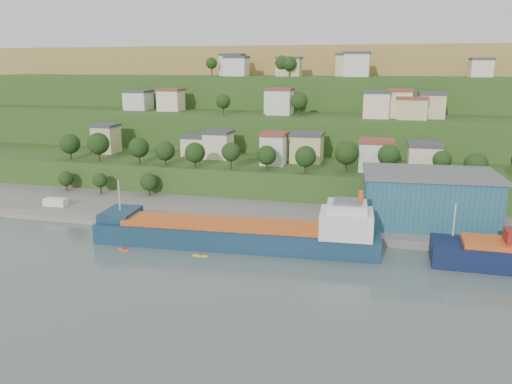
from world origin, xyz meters
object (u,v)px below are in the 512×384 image
(caravan, at_px, (56,204))
(kayak_orange, at_px, (124,249))
(warehouse, at_px, (428,198))
(cargo_ship_near, at_px, (244,236))

(caravan, relative_size, kayak_orange, 1.90)
(warehouse, relative_size, caravan, 5.21)
(cargo_ship_near, distance_m, warehouse, 45.95)
(cargo_ship_near, xyz_separation_m, caravan, (-57.11, 12.74, 0.05))
(caravan, xyz_separation_m, kayak_orange, (32.19, -21.27, -2.41))
(warehouse, relative_size, kayak_orange, 9.91)
(warehouse, distance_m, caravan, 97.83)
(caravan, height_order, kayak_orange, caravan)
(warehouse, bearing_deg, caravan, -179.03)
(cargo_ship_near, bearing_deg, caravan, 163.75)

